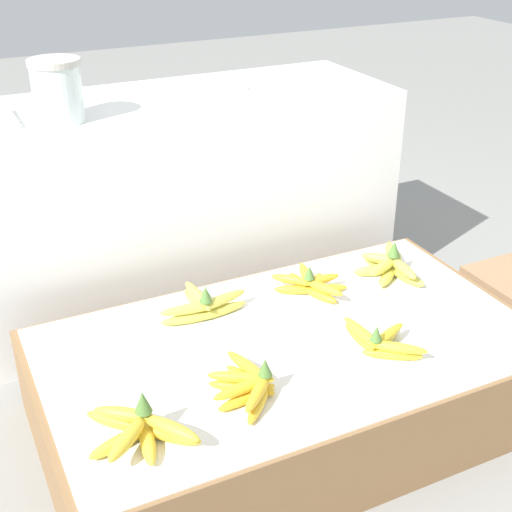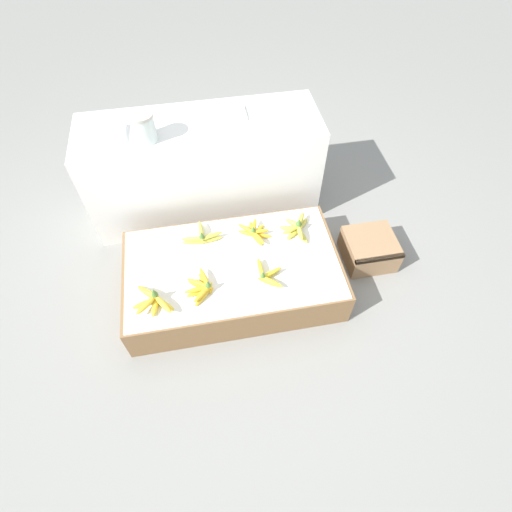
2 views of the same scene
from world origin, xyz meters
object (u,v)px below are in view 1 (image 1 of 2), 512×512
glass_jar (57,91)px  foam_tray_white (208,86)px  banana_bunch_middle_midleft (203,305)px  banana_bunch_middle_midright (311,284)px  banana_bunch_middle_right (389,265)px  banana_bunch_front_left (140,429)px  banana_bunch_front_midleft (249,385)px  banana_bunch_front_midright (380,341)px

glass_jar → foam_tray_white: bearing=17.2°
glass_jar → banana_bunch_middle_midleft: bearing=-61.6°
banana_bunch_middle_midleft → banana_bunch_middle_midright: bearing=-3.0°
foam_tray_white → banana_bunch_middle_midleft: bearing=-115.0°
banana_bunch_middle_midright → banana_bunch_middle_right: size_ratio=0.94×
banana_bunch_front_left → banana_bunch_middle_midleft: size_ratio=0.94×
banana_bunch_front_midleft → banana_bunch_middle_midleft: size_ratio=0.94×
banana_bunch_middle_midleft → foam_tray_white: foam_tray_white is taller
banana_bunch_front_left → banana_bunch_front_midleft: size_ratio=1.00×
foam_tray_white → glass_jar: bearing=-162.8°
banana_bunch_front_midleft → banana_bunch_front_left: bearing=-171.9°
banana_bunch_middle_right → foam_tray_white: foam_tray_white is taller
banana_bunch_front_midleft → banana_bunch_middle_midright: 0.49m
banana_bunch_middle_right → banana_bunch_front_midleft: bearing=-151.9°
banana_bunch_front_midleft → banana_bunch_front_midright: size_ratio=1.03×
banana_bunch_middle_midleft → banana_bunch_middle_midright: banana_bunch_middle_midleft is taller
banana_bunch_front_left → banana_bunch_front_midleft: banana_bunch_front_left is taller
banana_bunch_front_left → banana_bunch_middle_midleft: bearing=52.9°
banana_bunch_middle_midleft → glass_jar: size_ratio=1.49×
banana_bunch_front_midright → foam_tray_white: bearing=93.8°
banana_bunch_middle_midleft → banana_bunch_front_left: bearing=-127.1°
banana_bunch_front_midleft → glass_jar: glass_jar is taller
banana_bunch_middle_midleft → glass_jar: bearing=118.4°
banana_bunch_middle_midleft → banana_bunch_middle_right: 0.58m
banana_bunch_middle_midleft → banana_bunch_middle_right: banana_bunch_middle_right is taller
banana_bunch_front_midleft → foam_tray_white: foam_tray_white is taller
banana_bunch_front_left → foam_tray_white: (0.57, 0.98, 0.42)m
banana_bunch_front_left → banana_bunch_middle_midleft: banana_bunch_front_left is taller
banana_bunch_front_midright → glass_jar: (-0.56, 0.77, 0.51)m
banana_bunch_middle_midleft → glass_jar: (-0.23, 0.43, 0.50)m
foam_tray_white → banana_bunch_middle_right: bearing=-63.4°
banana_bunch_front_midright → banana_bunch_middle_midleft: size_ratio=0.91×
banana_bunch_front_left → banana_bunch_front_midright: banana_bunch_front_left is taller
banana_bunch_middle_right → banana_bunch_front_midright: bearing=-128.6°
banana_bunch_middle_midright → banana_bunch_middle_right: 0.26m
banana_bunch_front_left → foam_tray_white: size_ratio=1.17×
banana_bunch_front_midleft → banana_bunch_middle_right: (0.61, 0.33, 0.00)m
banana_bunch_front_midright → banana_bunch_front_left: bearing=-174.9°
banana_bunch_front_midleft → foam_tray_white: 1.08m
banana_bunch_front_midleft → banana_bunch_middle_midright: (0.35, 0.34, -0.00)m
banana_bunch_front_midleft → glass_jar: 0.95m
banana_bunch_middle_midright → foam_tray_white: bearing=94.8°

